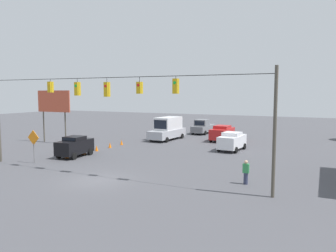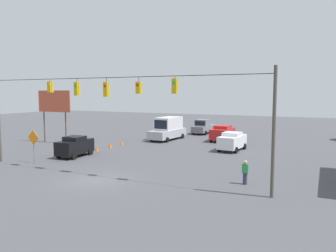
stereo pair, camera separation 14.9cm
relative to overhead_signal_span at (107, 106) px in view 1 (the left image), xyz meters
The scene contains 15 objects.
ground_plane 5.23m from the overhead_signal_span, 89.57° to the left, with size 140.00×140.00×0.00m, color #47474C.
overhead_signal_span is the anchor object (origin of this frame).
pickup_truck_grey_withflow_deep 27.09m from the overhead_signal_span, 85.35° to the right, with size 2.31×5.64×2.12m.
box_truck_silver_withflow_far 19.44m from the overhead_signal_span, 77.33° to the right, with size 2.79×6.43×2.89m.
sedan_white_oncoming_far 15.77m from the overhead_signal_span, 110.62° to the right, with size 2.33×4.29×1.92m.
sedan_black_parked_shoulder 9.39m from the overhead_signal_span, 32.59° to the right, with size 2.11×3.91×1.93m.
sedan_red_oncoming_deep 21.05m from the overhead_signal_span, 96.97° to the right, with size 2.28×4.62×1.94m.
traffic_cone_nearest 9.47m from the overhead_signal_span, 26.61° to the right, with size 0.33×0.33×0.60m, color orange.
traffic_cone_second 10.51m from the overhead_signal_span, 39.58° to the right, with size 0.33×0.33×0.60m, color orange.
traffic_cone_third 11.64m from the overhead_signal_span, 47.56° to the right, with size 0.33×0.33×0.60m, color orange.
traffic_cone_fourth 13.24m from the overhead_signal_span, 54.85° to the right, with size 0.33×0.33×0.60m, color orange.
traffic_cone_fifth 15.03m from the overhead_signal_span, 60.15° to the right, with size 0.33×0.33×0.60m, color orange.
roadside_billboard 18.53m from the overhead_signal_span, 33.99° to the right, with size 4.93×0.16×6.29m.
work_zone_sign 8.90m from the overhead_signal_span, ahead, with size 1.27×0.06×2.84m.
pedestrian 10.57m from the overhead_signal_span, 167.71° to the right, with size 0.40×0.28×1.60m.
Camera 1 is at (-13.92, 17.72, 5.96)m, focal length 35.00 mm.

